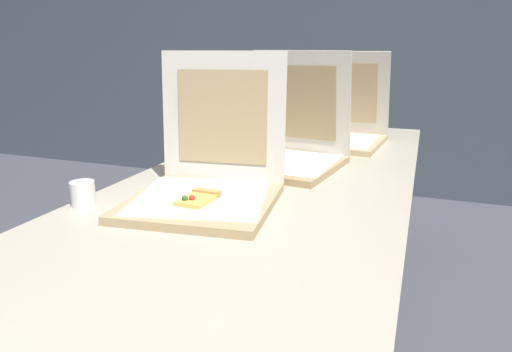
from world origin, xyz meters
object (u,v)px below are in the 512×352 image
Objects in this scene: table at (268,195)px; cup_white_far at (243,142)px; pizza_box_front at (206,181)px; pizza_box_back at (338,130)px; cup_white_mid at (188,162)px; pizza_box_middle at (286,150)px; cup_white_near_left at (83,193)px.

cup_white_far is (-0.23, 0.37, 0.08)m from table.
pizza_box_front is at bearing -77.26° from cup_white_far.
table is 34.20× the size of cup_white_far.
cup_white_mid is (-0.38, -0.63, -0.02)m from pizza_box_back.
pizza_box_back is 0.73m from cup_white_mid.
pizza_box_middle is 6.51× the size of cup_white_mid.
pizza_box_back is 6.22× the size of cup_white_near_left.
pizza_box_front is 0.45m from pizza_box_middle.
table is 0.28m from pizza_box_front.
pizza_box_front is 0.90m from pizza_box_back.
table is 5.10× the size of pizza_box_front.
pizza_box_front reaches higher than table.
pizza_box_back is at bearing 58.86° from cup_white_mid.
table is at bearing -93.45° from pizza_box_back.
pizza_box_back reaches higher than table.
cup_white_far is 0.77m from cup_white_near_left.
cup_white_far and cup_white_near_left have the same top height.
pizza_box_middle is 0.46m from pizza_box_back.
cup_white_mid is (-0.05, -0.36, 0.00)m from cup_white_far.
pizza_box_front is 0.63m from cup_white_far.
cup_white_mid is at bearing -116.07° from pizza_box_back.
cup_white_near_left is at bearing -114.63° from pizza_box_middle.
pizza_box_back is (0.19, 0.88, -0.00)m from pizza_box_front.
cup_white_mid is at bearing 120.50° from pizza_box_front.
cup_white_mid is at bearing -138.54° from pizza_box_middle.
pizza_box_middle reaches higher than pizza_box_back.
pizza_box_middle is (0.09, 0.44, -0.00)m from pizza_box_front.
table is 0.65m from pizza_box_back.
pizza_box_back is at bearing 85.68° from pizza_box_middle.
pizza_box_front is 1.03× the size of pizza_box_middle.
table is 34.20× the size of cup_white_near_left.
pizza_box_front is 6.71× the size of cup_white_mid.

